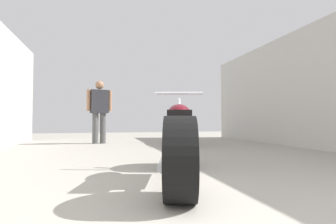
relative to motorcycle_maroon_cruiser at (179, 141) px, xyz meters
The scene contains 5 objects.
ground_plane 2.16m from the motorcycle_maroon_cruiser, 79.79° to the left, with size 18.63×18.63×0.00m, color #9E998E.
garage_partition_right 4.35m from the motorcycle_maroon_cruiser, 29.54° to the left, with size 0.08×8.54×2.76m, color #B7B5AD.
motorcycle_maroon_cruiser is the anchor object (origin of this frame).
motorcycle_black_naked 4.17m from the motorcycle_maroon_cruiser, 72.96° to the left, with size 0.61×1.95×0.90m.
mechanic_in_blue 4.83m from the motorcycle_maroon_cruiser, 100.03° to the left, with size 0.69×0.34×1.72m.
Camera 1 is at (-1.15, -0.72, 0.61)m, focal length 27.25 mm.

